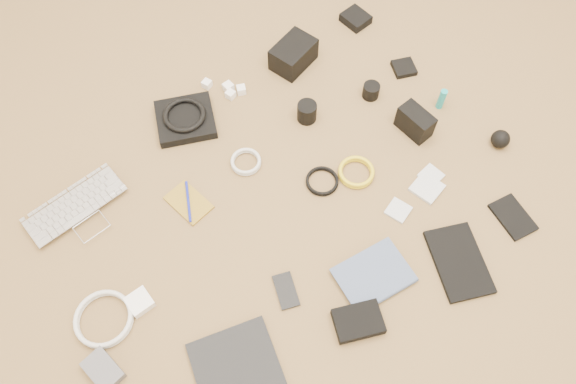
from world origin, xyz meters
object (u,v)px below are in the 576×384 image
tablet (241,381)px  phone (286,291)px  laptop (83,216)px  dslr_camera (293,55)px  paperback (389,298)px

tablet → phone: bearing=43.3°
laptop → dslr_camera: 0.86m
laptop → paperback: bearing=-57.0°
laptop → phone: bearing=-61.9°
laptop → paperback: (0.59, -0.69, -0.00)m
tablet → paperback: size_ratio=1.39×
laptop → tablet: size_ratio=1.08×
dslr_camera → phone: bearing=-143.9°
tablet → paperback: 0.45m
tablet → paperback: (0.45, -0.04, 0.00)m
tablet → phone: (0.23, 0.14, -0.00)m
tablet → paperback: paperback is taller
laptop → phone: 0.64m
phone → paperback: 0.28m
tablet → paperback: bearing=7.6°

